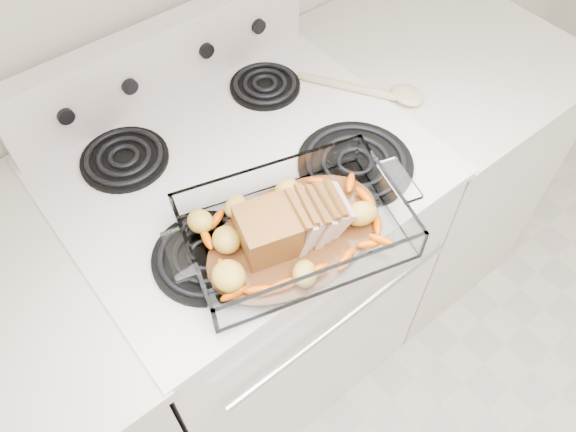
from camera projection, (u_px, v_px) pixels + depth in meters
electric_range at (251, 271)px, 1.57m from camera, size 0.78×0.70×1.12m
counter_left at (27, 424)px, 1.34m from camera, size 0.58×0.68×0.93m
counter_right at (415, 164)px, 1.83m from camera, size 0.58×0.68×0.93m
baking_dish at (295, 231)px, 1.07m from camera, size 0.41×0.27×0.08m
pork_roast at (286, 228)px, 1.04m from camera, size 0.21×0.10×0.08m
roast_vegetables at (282, 219)px, 1.07m from camera, size 0.34×0.18×0.04m
wooden_spoon at (381, 91)px, 1.33m from camera, size 0.19×0.26×0.02m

